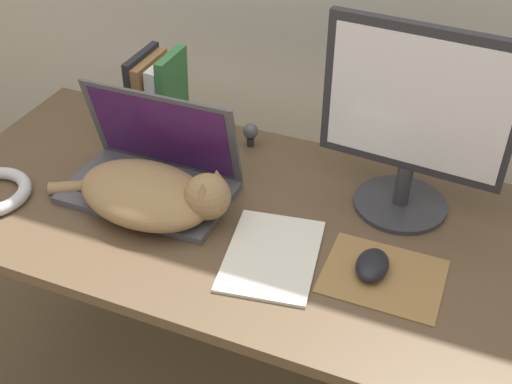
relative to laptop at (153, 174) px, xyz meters
The scene contains 9 objects.
desk 0.26m from the laptop, ahead, with size 1.48×0.70×0.75m.
laptop is the anchor object (origin of this frame).
cat 0.09m from the laptop, 59.45° to the right, with size 0.46×0.25×0.13m.
external_monitor 0.61m from the laptop, 15.83° to the left, with size 0.41×0.21×0.44m.
mousepad 0.59m from the laptop, ahead, with size 0.24×0.19×0.00m.
computer_mouse 0.56m from the laptop, ahead, with size 0.07×0.10×0.03m.
book_row 0.26m from the laptop, 114.43° to the left, with size 0.11×0.16×0.24m.
notepad 0.37m from the laptop, 18.16° to the right, with size 0.23×0.29×0.01m.
webcam 0.30m from the laptop, 62.07° to the left, with size 0.04×0.04×0.07m.
Camera 1 is at (0.47, -0.70, 1.69)m, focal length 45.00 mm.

